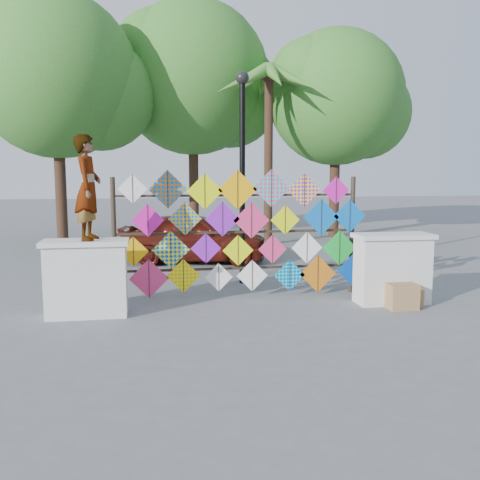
# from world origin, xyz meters

# --- Properties ---
(ground) EXTENTS (80.00, 80.00, 0.00)m
(ground) POSITION_xyz_m (0.00, 0.00, 0.00)
(ground) COLOR slate
(ground) RESTS_ON ground
(parapet_left) EXTENTS (1.40, 0.65, 1.28)m
(parapet_left) POSITION_xyz_m (-2.70, -0.20, 0.65)
(parapet_left) COLOR silver
(parapet_left) RESTS_ON ground
(parapet_right) EXTENTS (1.40, 0.65, 1.28)m
(parapet_right) POSITION_xyz_m (2.70, -0.20, 0.65)
(parapet_right) COLOR silver
(parapet_right) RESTS_ON ground
(kite_rack) EXTENTS (4.98, 0.24, 2.44)m
(kite_rack) POSITION_xyz_m (0.11, 0.73, 1.22)
(kite_rack) COLOR #2D2319
(kite_rack) RESTS_ON ground
(tree_west) EXTENTS (5.85, 5.20, 8.01)m
(tree_west) POSITION_xyz_m (-4.40, 9.03, 5.38)
(tree_west) COLOR #3F251B
(tree_west) RESTS_ON ground
(tree_mid) EXTENTS (6.30, 5.60, 8.61)m
(tree_mid) POSITION_xyz_m (0.11, 11.03, 5.77)
(tree_mid) COLOR #3F251B
(tree_mid) RESTS_ON ground
(tree_east) EXTENTS (5.40, 4.80, 7.42)m
(tree_east) POSITION_xyz_m (5.09, 9.53, 4.99)
(tree_east) COLOR #3F251B
(tree_east) RESTS_ON ground
(palm_tree) EXTENTS (3.62, 3.62, 5.83)m
(palm_tree) POSITION_xyz_m (2.20, 8.00, 4.95)
(palm_tree) COLOR #3F251B
(palm_tree) RESTS_ON ground
(vendor_woman) EXTENTS (0.49, 0.67, 1.71)m
(vendor_woman) POSITION_xyz_m (-2.62, -0.20, 2.14)
(vendor_woman) COLOR #99999E
(vendor_woman) RESTS_ON parapet_left
(sedan) EXTENTS (4.14, 2.30, 1.33)m
(sedan) POSITION_xyz_m (-0.53, 4.84, 0.67)
(sedan) COLOR #54160E
(sedan) RESTS_ON ground
(lamppost) EXTENTS (0.28, 0.28, 4.46)m
(lamppost) POSITION_xyz_m (0.30, 2.00, 2.69)
(lamppost) COLOR black
(lamppost) RESTS_ON ground
(cardboard_box_near) EXTENTS (0.50, 0.45, 0.45)m
(cardboard_box_near) POSITION_xyz_m (2.69, -0.59, 0.22)
(cardboard_box_near) COLOR #A87F51
(cardboard_box_near) RESTS_ON ground
(cardboard_box_far) EXTENTS (0.38, 0.35, 0.32)m
(cardboard_box_far) POSITION_xyz_m (2.90, -0.50, 0.16)
(cardboard_box_far) COLOR #A87F51
(cardboard_box_far) RESTS_ON ground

